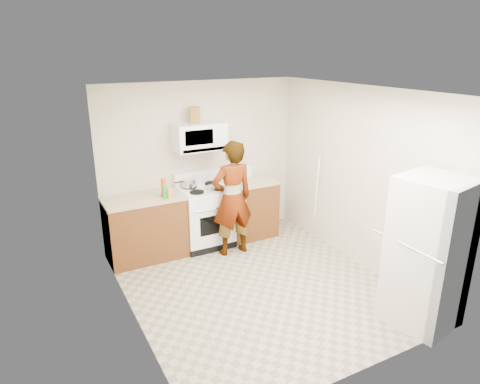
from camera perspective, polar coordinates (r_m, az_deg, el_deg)
floor at (r=5.73m, az=2.47°, el=-12.39°), size 3.60×3.60×0.00m
back_wall at (r=6.73m, az=-5.13°, el=3.94°), size 3.20×0.02×2.50m
right_wall at (r=6.13m, az=15.59°, el=1.82°), size 0.02×3.60×2.50m
cabinet_left at (r=6.40m, az=-12.46°, el=-4.82°), size 1.12×0.62×0.90m
counter_left at (r=6.23m, az=-12.76°, el=-0.87°), size 1.14×0.64×0.03m
cabinet_right at (r=7.00m, az=1.16°, el=-2.27°), size 0.80×0.62×0.90m
counter_right at (r=6.85m, az=1.18°, el=1.38°), size 0.82×0.64×0.03m
gas_range at (r=6.66m, az=-4.68°, el=-3.13°), size 0.76×0.65×1.13m
microwave at (r=6.43m, az=-5.43°, el=7.35°), size 0.76×0.38×0.40m
person at (r=6.24m, az=-1.05°, el=-0.90°), size 0.64×0.42×1.73m
fridge at (r=5.10m, az=23.80°, el=-7.41°), size 0.82×0.82×1.70m
kettle at (r=7.05m, az=1.08°, el=2.78°), size 0.15×0.15×0.18m
jug at (r=6.38m, az=-6.04°, el=10.16°), size 0.17×0.17×0.24m
saucepan at (r=6.52m, az=-6.84°, el=1.20°), size 0.24×0.24×0.11m
tray at (r=6.46m, az=-3.53°, el=0.63°), size 0.29×0.23×0.05m
bottle_spray at (r=6.18m, az=-10.14°, el=0.57°), size 0.08×0.08×0.26m
bottle_hot_sauce at (r=6.09m, az=-9.37°, el=-0.19°), size 0.06×0.06×0.16m
bottle_green_cap at (r=6.11m, az=-9.96°, el=0.06°), size 0.08×0.08×0.20m
pot_lid at (r=6.27m, az=-9.43°, el=-0.31°), size 0.36×0.36×0.01m
broom at (r=6.91m, az=10.12°, el=-0.60°), size 0.19×0.27×1.39m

